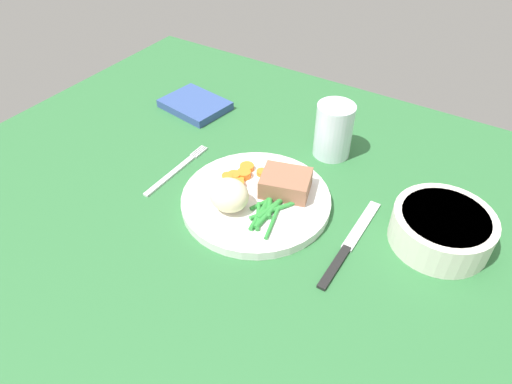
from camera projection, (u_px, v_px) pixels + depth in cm
name	position (u px, v px, depth cm)	size (l,w,h in cm)	color
dining_table	(270.00, 210.00, 76.49)	(120.00, 90.00, 2.00)	#2D6B38
dinner_plate	(256.00, 200.00, 75.59)	(24.58, 24.58, 1.60)	white
meat_portion	(286.00, 183.00, 75.10)	(7.88, 6.44, 3.30)	#936047
mashed_potatoes	(229.00, 195.00, 71.43)	(6.46, 5.83, 5.18)	beige
carrot_slices	(240.00, 176.00, 78.22)	(5.90, 7.44, 1.23)	orange
green_beans	(268.00, 210.00, 72.09)	(5.80, 10.05, 0.89)	#2D8C38
fork	(177.00, 170.00, 82.59)	(1.44, 16.60, 0.40)	silver
knife	(349.00, 244.00, 69.02)	(1.70, 20.50, 0.64)	black
water_glass	(333.00, 134.00, 83.96)	(6.91, 6.91, 10.24)	silver
salad_bowl	(442.00, 227.00, 67.82)	(14.85, 14.85, 5.34)	silver
napkin	(195.00, 105.00, 98.64)	(13.29, 10.16, 1.66)	#334C8C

